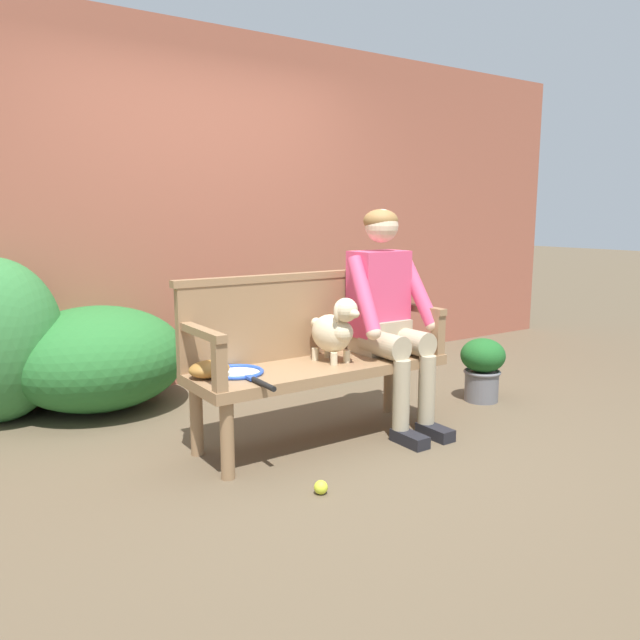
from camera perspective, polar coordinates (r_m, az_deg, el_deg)
ground_plane at (r=3.71m, az=0.00°, el=-10.88°), size 40.00×40.00×0.00m
brick_garden_fence at (r=5.03m, az=-11.50°, el=9.94°), size 8.00×0.30×2.68m
hedge_bush_far_right at (r=5.25m, az=-0.41°, el=-1.13°), size 0.86×0.72×0.64m
hedge_bush_mid_left at (r=4.46m, az=-19.65°, el=-3.27°), size 1.17×1.12×0.69m
garden_bench at (r=3.59m, az=0.00°, el=-4.94°), size 1.52×0.50×0.46m
bench_backrest at (r=3.70m, az=-1.91°, el=0.54°), size 1.56×0.06×0.50m
bench_armrest_left_end at (r=3.11m, az=-10.15°, el=-2.36°), size 0.06×0.50×0.28m
bench_armrest_right_end at (r=3.91m, az=9.52°, el=0.11°), size 0.06×0.50×0.28m
person_seated at (r=3.80m, az=6.14°, el=0.96°), size 0.56×0.65×1.33m
dog_on_bench at (r=3.56m, az=1.35°, el=-0.88°), size 0.21×0.39×0.38m
tennis_racket at (r=3.34m, az=-7.41°, el=-4.82°), size 0.30×0.56×0.03m
baseball_glove at (r=3.31m, az=-10.07°, el=-4.43°), size 0.22×0.17×0.09m
tennis_ball at (r=3.04m, az=0.08°, el=-15.02°), size 0.07×0.07×0.07m
potted_plant at (r=4.53m, az=14.60°, el=-4.08°), size 0.31×0.31×0.45m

